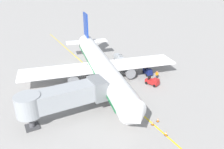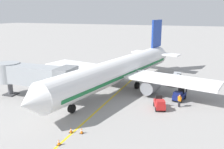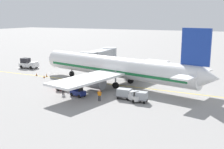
# 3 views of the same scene
# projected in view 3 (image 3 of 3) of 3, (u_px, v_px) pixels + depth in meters

# --- Properties ---
(ground_plane) EXTENTS (400.00, 400.00, 0.00)m
(ground_plane) POSITION_uv_depth(u_px,v_px,m) (121.00, 86.00, 50.54)
(ground_plane) COLOR gray
(gate_lead_in_line) EXTENTS (0.24, 80.00, 0.01)m
(gate_lead_in_line) POSITION_uv_depth(u_px,v_px,m) (121.00, 86.00, 50.54)
(gate_lead_in_line) COLOR gold
(gate_lead_in_line) RESTS_ON ground
(parked_airliner) EXTENTS (30.43, 37.10, 10.63)m
(parked_airliner) POSITION_uv_depth(u_px,v_px,m) (116.00, 67.00, 50.70)
(parked_airliner) COLOR white
(parked_airliner) RESTS_ON ground
(jet_bridge) EXTENTS (12.47, 3.50, 4.98)m
(jet_bridge) POSITION_uv_depth(u_px,v_px,m) (100.00, 56.00, 62.91)
(jet_bridge) COLOR #93999E
(jet_bridge) RESTS_ON ground
(pushback_tractor) EXTENTS (2.36, 4.48, 2.40)m
(pushback_tractor) POSITION_uv_depth(u_px,v_px,m) (28.00, 64.00, 67.11)
(pushback_tractor) COLOR silver
(pushback_tractor) RESTS_ON ground
(baggage_tug_lead) EXTENTS (1.80, 2.71, 1.62)m
(baggage_tug_lead) POSITION_uv_depth(u_px,v_px,m) (78.00, 92.00, 43.65)
(baggage_tug_lead) COLOR navy
(baggage_tug_lead) RESTS_ON ground
(baggage_tug_trailing) EXTENTS (1.96, 2.75, 1.62)m
(baggage_tug_trailing) POSITION_uv_depth(u_px,v_px,m) (63.00, 86.00, 47.19)
(baggage_tug_trailing) COLOR #B21E1E
(baggage_tug_trailing) RESTS_ON ground
(baggage_tug_spare) EXTENTS (2.41, 2.74, 1.62)m
(baggage_tug_spare) POSITION_uv_depth(u_px,v_px,m) (133.00, 96.00, 41.18)
(baggage_tug_spare) COLOR silver
(baggage_tug_spare) RESTS_ON ground
(baggage_cart_front) EXTENTS (1.36, 2.92, 1.58)m
(baggage_cart_front) POSITION_uv_depth(u_px,v_px,m) (124.00, 93.00, 42.17)
(baggage_cart_front) COLOR #4C4C51
(baggage_cart_front) RESTS_ON ground
(baggage_cart_second_in_train) EXTENTS (1.36, 2.92, 1.58)m
(baggage_cart_second_in_train) POSITION_uv_depth(u_px,v_px,m) (140.00, 96.00, 40.58)
(baggage_cart_second_in_train) COLOR #4C4C51
(baggage_cart_second_in_train) RESTS_ON ground
(ground_crew_wing_walker) EXTENTS (0.32, 0.72, 1.69)m
(ground_crew_wing_walker) POSITION_uv_depth(u_px,v_px,m) (99.00, 95.00, 41.14)
(ground_crew_wing_walker) COLOR #232328
(ground_crew_wing_walker) RESTS_ON ground
(ground_crew_loader) EXTENTS (0.61, 0.53, 1.69)m
(ground_crew_loader) POSITION_uv_depth(u_px,v_px,m) (63.00, 89.00, 44.41)
(ground_crew_loader) COLOR #232328
(ground_crew_loader) RESTS_ON ground
(safety_cone_nose_left) EXTENTS (0.36, 0.36, 0.59)m
(safety_cone_nose_left) POSITION_uv_depth(u_px,v_px,m) (47.00, 75.00, 57.93)
(safety_cone_nose_left) COLOR black
(safety_cone_nose_left) RESTS_ON ground
(safety_cone_nose_right) EXTENTS (0.36, 0.36, 0.59)m
(safety_cone_nose_right) POSITION_uv_depth(u_px,v_px,m) (37.00, 74.00, 58.86)
(safety_cone_nose_right) COLOR black
(safety_cone_nose_right) RESTS_ON ground
(safety_cone_wing_tip) EXTENTS (0.36, 0.36, 0.59)m
(safety_cone_wing_tip) POSITION_uv_depth(u_px,v_px,m) (44.00, 76.00, 56.85)
(safety_cone_wing_tip) COLOR black
(safety_cone_wing_tip) RESTS_ON ground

